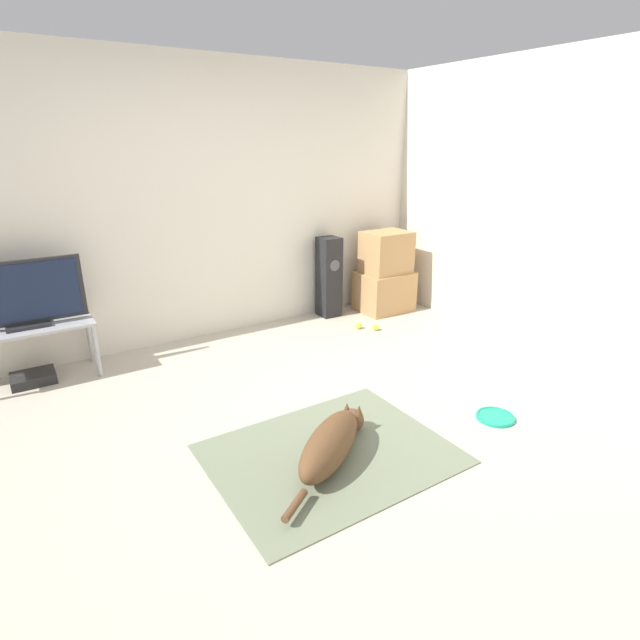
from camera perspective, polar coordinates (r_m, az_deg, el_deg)
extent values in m
plane|color=#BCB29E|center=(3.39, -1.64, -12.82)|extent=(12.00, 12.00, 0.00)
cube|color=silver|center=(4.81, -15.16, 12.56)|extent=(8.00, 0.06, 2.55)
cube|color=silver|center=(4.78, 26.53, 11.14)|extent=(0.06, 8.00, 2.55)
cube|color=slate|center=(3.19, 1.20, -15.06)|extent=(1.43, 1.12, 0.01)
ellipsoid|color=brown|center=(3.02, 1.11, -14.08)|extent=(0.71, 0.58, 0.27)
sphere|color=brown|center=(3.36, 3.72, -11.36)|extent=(0.15, 0.15, 0.15)
cone|color=brown|center=(3.33, 3.08, -9.94)|extent=(0.05, 0.05, 0.07)
cone|color=brown|center=(3.31, 4.48, -10.22)|extent=(0.05, 0.05, 0.07)
cylinder|color=brown|center=(2.73, -2.91, -20.40)|extent=(0.21, 0.16, 0.04)
cylinder|color=#199E7A|center=(3.75, 19.41, -10.45)|extent=(0.26, 0.26, 0.02)
torus|color=#199E7A|center=(3.75, 19.42, -10.35)|extent=(0.26, 0.26, 0.02)
cube|color=tan|center=(5.69, 7.34, 3.27)|extent=(0.58, 0.45, 0.44)
cube|color=tan|center=(5.58, 7.58, 7.67)|extent=(0.50, 0.39, 0.45)
cube|color=black|center=(5.42, 1.03, 4.92)|extent=(0.22, 0.22, 0.87)
cylinder|color=#4C4C51|center=(5.30, 1.71, 6.24)|extent=(0.12, 0.00, 0.12)
cube|color=#A8A8AD|center=(4.50, -30.32, -0.76)|extent=(0.92, 0.42, 0.02)
cylinder|color=#A8A8AD|center=(4.43, -24.14, -3.26)|extent=(0.04, 0.04, 0.45)
cylinder|color=#A8A8AD|center=(4.77, -24.88, -1.77)|extent=(0.04, 0.04, 0.45)
cube|color=#232326|center=(4.49, -30.37, -0.49)|extent=(0.31, 0.20, 0.03)
cube|color=#232326|center=(4.43, -30.96, 2.72)|extent=(0.87, 0.04, 0.50)
cube|color=#141E38|center=(4.41, -30.94, 2.66)|extent=(0.80, 0.01, 0.45)
sphere|color=#C6E033|center=(5.11, 6.39, -0.86)|extent=(0.07, 0.07, 0.07)
sphere|color=#C6E033|center=(5.14, 4.44, -0.67)|extent=(0.07, 0.07, 0.07)
cube|color=black|center=(4.63, -29.93, -5.77)|extent=(0.32, 0.26, 0.08)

